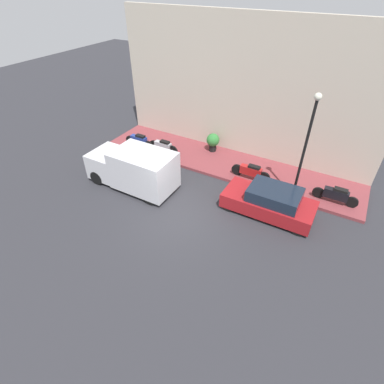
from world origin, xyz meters
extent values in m
plane|color=#2D2D33|center=(0.00, 0.00, 0.00)|extent=(60.00, 60.00, 0.00)
cube|color=brown|center=(5.12, 0.00, 0.08)|extent=(2.98, 14.51, 0.16)
cube|color=beige|center=(6.76, 0.00, 3.67)|extent=(0.30, 14.51, 7.34)
cube|color=maroon|center=(2.31, -3.34, 0.48)|extent=(1.71, 3.96, 0.65)
cube|color=#192333|center=(2.31, -3.53, 1.07)|extent=(1.51, 2.18, 0.53)
cylinder|color=black|center=(1.58, -1.79, 0.28)|extent=(0.20, 0.56, 0.56)
cylinder|color=black|center=(3.05, -1.79, 0.28)|extent=(0.20, 0.56, 0.56)
cylinder|color=black|center=(1.58, -4.88, 0.28)|extent=(0.20, 0.56, 0.56)
cylinder|color=black|center=(3.05, -4.88, 0.28)|extent=(0.20, 0.56, 0.56)
cube|color=silver|center=(1.04, 2.44, 1.11)|extent=(1.90, 2.91, 1.83)
cube|color=silver|center=(1.04, 4.68, 0.84)|extent=(1.81, 1.57, 1.28)
cube|color=#192333|center=(1.04, 4.92, 1.20)|extent=(1.62, 0.86, 0.51)
cylinder|color=black|center=(0.22, 4.85, 0.36)|extent=(0.22, 0.73, 0.73)
cylinder|color=black|center=(1.86, 4.85, 0.36)|extent=(0.22, 0.73, 0.73)
cylinder|color=black|center=(0.22, 1.60, 0.36)|extent=(0.22, 0.73, 0.73)
cylinder|color=black|center=(1.86, 1.60, 0.36)|extent=(0.22, 0.73, 0.73)
cube|color=black|center=(4.36, -5.83, 0.61)|extent=(0.30, 1.07, 0.44)
cube|color=black|center=(4.36, -5.97, 0.89)|extent=(0.27, 0.58, 0.12)
cylinder|color=black|center=(4.36, -5.10, 0.42)|extent=(0.10, 0.54, 0.54)
cylinder|color=black|center=(4.36, -6.55, 0.42)|extent=(0.10, 0.54, 0.54)
cube|color=navy|center=(4.15, 5.23, 0.62)|extent=(0.30, 1.04, 0.46)
cube|color=black|center=(4.15, 5.08, 0.91)|extent=(0.27, 0.57, 0.12)
cylinder|color=black|center=(4.15, 5.92, 0.44)|extent=(0.10, 0.56, 0.56)
cylinder|color=black|center=(4.15, 4.53, 0.44)|extent=(0.10, 0.56, 0.56)
cube|color=#B7B7BF|center=(4.27, 3.58, 0.63)|extent=(0.30, 1.03, 0.41)
cube|color=black|center=(4.27, 3.44, 0.89)|extent=(0.27, 0.56, 0.12)
cylinder|color=black|center=(4.27, 4.23, 0.47)|extent=(0.10, 0.62, 0.62)
cylinder|color=black|center=(4.27, 2.92, 0.47)|extent=(0.10, 0.62, 0.62)
cube|color=#B21E1E|center=(4.26, -1.77, 0.62)|extent=(0.30, 1.09, 0.43)
cube|color=black|center=(4.26, -1.92, 0.90)|extent=(0.27, 0.60, 0.12)
cylinder|color=black|center=(4.26, -1.05, 0.46)|extent=(0.10, 0.60, 0.60)
cylinder|color=black|center=(4.26, -2.50, 0.46)|extent=(0.10, 0.60, 0.60)
cylinder|color=black|center=(3.87, -4.08, 2.50)|extent=(0.12, 0.12, 4.69)
sphere|color=silver|center=(3.87, -4.08, 4.93)|extent=(0.30, 0.30, 0.30)
cylinder|color=black|center=(5.92, 1.20, 0.36)|extent=(0.41, 0.41, 0.40)
sphere|color=#337F38|center=(5.92, 1.20, 0.86)|extent=(0.75, 0.75, 0.75)
camera|label=1|loc=(-8.26, -5.48, 8.87)|focal=28.00mm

